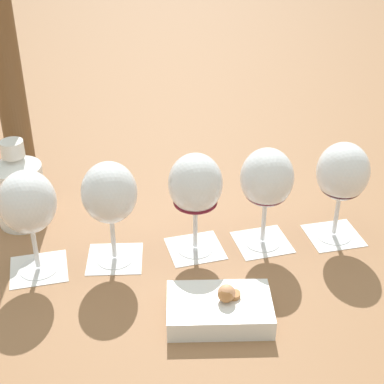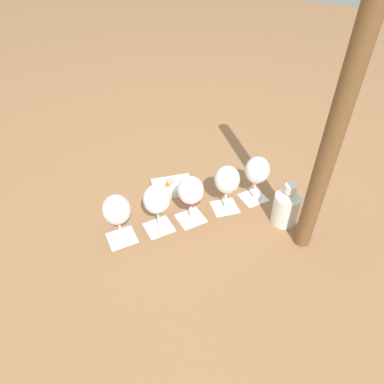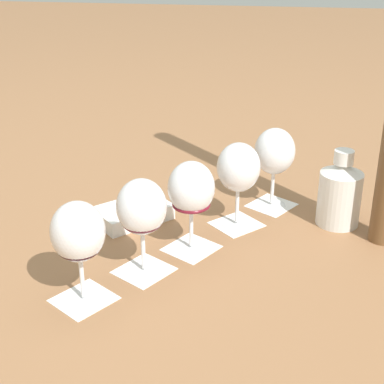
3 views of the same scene
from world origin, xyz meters
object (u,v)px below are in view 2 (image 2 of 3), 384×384
Objects in this scene: wine_glass_3 at (157,201)px; snack_dish at (172,186)px; wine_glass_2 at (190,192)px; umbrella_pole at (335,131)px; ceramic_vase at (286,206)px; wine_glass_1 at (227,181)px; wine_glass_4 at (117,212)px; wine_glass_0 at (257,172)px.

snack_dish is at bearing -70.30° from wine_glass_3.
wine_glass_2 is 0.13m from wine_glass_3.
wine_glass_2 is 0.21× the size of umbrella_pole.
wine_glass_3 reaches higher than ceramic_vase.
ceramic_vase is (-0.23, -0.04, -0.06)m from wine_glass_1.
wine_glass_4 is (0.16, 0.21, -0.00)m from wine_glass_2.
umbrella_pole is at bearing 179.19° from snack_dish.
wine_glass_2 is at bearing 27.89° from ceramic_vase.
snack_dish is (0.24, 0.01, -0.11)m from wine_glass_1.
ceramic_vase reaches higher than snack_dish.
wine_glass_4 reaches higher than snack_dish.
wine_glass_4 is at bearing 28.97° from umbrella_pole.
umbrella_pole is at bearing -151.03° from wine_glass_4.
wine_glass_2 and wine_glass_3 have the same top height.
wine_glass_1 and wine_glass_2 have the same top height.
wine_glass_3 is (0.16, 0.22, -0.00)m from wine_glass_1.
ceramic_vase is 0.39m from umbrella_pole.
ceramic_vase is at bearing 155.18° from wine_glass_0.
wine_glass_4 is 0.61m from ceramic_vase.
wine_glass_2 is 1.00× the size of wine_glass_3.
wine_glass_3 is at bearing -127.68° from wine_glass_4.
wine_glass_3 is at bearing 22.80° from umbrella_pole.
umbrella_pole is (-0.57, -0.31, 0.32)m from wine_glass_4.
umbrella_pole is at bearing -165.99° from wine_glass_2.
wine_glass_4 is at bearing 38.48° from ceramic_vase.
wine_glass_1 is 1.09× the size of ceramic_vase.
umbrella_pole is (-0.32, 0.02, 0.32)m from wine_glass_1.
ceramic_vase is (-0.15, 0.07, -0.06)m from wine_glass_0.
umbrella_pole reaches higher than wine_glass_0.
wine_glass_2 is 1.00× the size of wine_glass_4.
wine_glass_2 reaches higher than ceramic_vase.
snack_dish is (0.15, -0.11, -0.11)m from wine_glass_2.
wine_glass_2 is 0.36m from ceramic_vase.
wine_glass_3 is 0.21× the size of umbrella_pole.
snack_dish is at bearing -0.81° from umbrella_pole.
wine_glass_2 is at bearing 54.74° from wine_glass_1.
wine_glass_0 reaches higher than ceramic_vase.
wine_glass_2 is 1.02× the size of snack_dish.
wine_glass_1 is 1.00× the size of wine_glass_3.
wine_glass_2 is 0.27m from wine_glass_4.
wine_glass_3 is at bearing 109.70° from snack_dish.
umbrella_pole is (-0.09, 0.06, 0.37)m from ceramic_vase.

